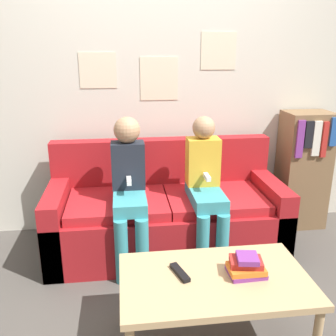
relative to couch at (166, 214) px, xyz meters
name	(u,v)px	position (x,y,z in m)	size (l,w,h in m)	color
ground_plane	(175,282)	(0.00, -0.50, -0.28)	(10.00, 10.00, 0.00)	#4C4742
wall_back	(159,79)	(0.00, 0.47, 1.02)	(8.00, 0.06, 2.60)	beige
couch	(166,214)	(0.00, 0.00, 0.00)	(1.79, 0.76, 0.83)	maroon
coffee_table	(215,284)	(0.13, -1.06, 0.08)	(0.98, 0.59, 0.41)	tan
person_left	(129,184)	(-0.29, -0.18, 0.34)	(0.24, 0.53, 1.08)	teal
person_right	(206,183)	(0.27, -0.18, 0.32)	(0.24, 0.53, 1.07)	teal
tv_remote	(180,272)	(-0.05, -1.02, 0.14)	(0.09, 0.17, 0.02)	black
book_stack	(246,266)	(0.29, -1.06, 0.18)	(0.19, 0.16, 0.11)	#7A3389
bookshelf	(303,170)	(1.25, 0.27, 0.24)	(0.39, 0.33, 1.03)	brown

